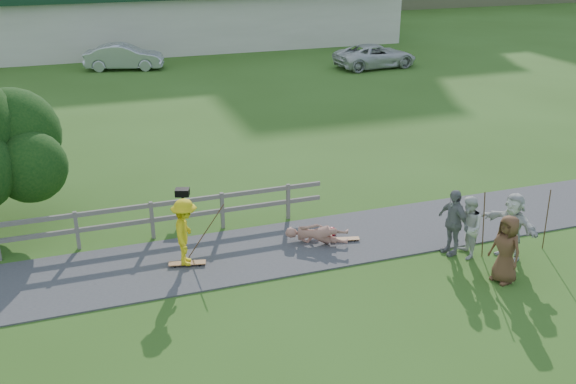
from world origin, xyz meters
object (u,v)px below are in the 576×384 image
(bbq, at_px, (183,203))
(skater_rider, at_px, (185,236))
(spectator_a, at_px, (468,227))
(skater_fallen, at_px, (317,234))
(car_silver, at_px, (124,57))
(spectator_b, at_px, (453,222))
(spectator_d, at_px, (512,226))
(car_white, at_px, (375,56))
(spectator_c, at_px, (506,249))

(bbq, bearing_deg, skater_rider, -80.97)
(spectator_a, bearing_deg, bbq, -113.56)
(skater_rider, bearing_deg, spectator_a, -88.93)
(skater_rider, distance_m, skater_fallen, 3.63)
(skater_fallen, bearing_deg, skater_rider, 120.72)
(skater_fallen, height_order, bbq, bbq)
(car_silver, bearing_deg, skater_fallen, -160.07)
(spectator_b, distance_m, car_silver, 27.76)
(skater_rider, bearing_deg, spectator_d, -89.83)
(spectator_d, relative_size, car_white, 0.35)
(car_silver, bearing_deg, spectator_a, -153.38)
(spectator_c, bearing_deg, spectator_d, 124.47)
(spectator_d, bearing_deg, skater_rider, -123.19)
(spectator_b, height_order, spectator_d, same)
(spectator_d, distance_m, car_silver, 28.75)
(spectator_b, xyz_separation_m, bbq, (-6.32, 4.65, -0.46))
(spectator_a, bearing_deg, car_silver, -154.24)
(spectator_a, height_order, spectator_b, spectator_b)
(spectator_c, bearing_deg, car_white, 147.58)
(skater_fallen, xyz_separation_m, bbq, (-3.11, 3.05, 0.13))
(skater_fallen, bearing_deg, spectator_a, -88.82)
(skater_rider, bearing_deg, spectator_b, -87.07)
(car_silver, relative_size, car_white, 0.90)
(car_silver, height_order, bbq, car_silver)
(spectator_a, distance_m, spectator_b, 0.42)
(spectator_b, relative_size, spectator_d, 1.00)
(spectator_d, xyz_separation_m, car_white, (7.63, 23.42, -0.19))
(car_white, relative_size, bbq, 5.78)
(car_white, xyz_separation_m, bbq, (-15.26, -18.06, -0.27))
(skater_fallen, xyz_separation_m, spectator_d, (4.52, -2.31, 0.60))
(car_silver, bearing_deg, skater_rider, -168.09)
(skater_rider, distance_m, spectator_d, 8.42)
(car_silver, bearing_deg, bbq, -167.18)
(spectator_d, relative_size, bbq, 2.04)
(spectator_c, distance_m, spectator_d, 1.34)
(skater_rider, xyz_separation_m, skater_fallen, (3.59, 0.06, -0.57))
(spectator_a, height_order, car_white, spectator_a)
(skater_fallen, height_order, car_white, car_white)
(spectator_a, distance_m, spectator_c, 1.40)
(spectator_c, relative_size, car_white, 0.34)
(spectator_b, height_order, car_silver, spectator_b)
(skater_rider, distance_m, spectator_b, 6.97)
(spectator_d, bearing_deg, car_silver, 176.59)
(skater_rider, height_order, spectator_b, spectator_b)
(skater_fallen, distance_m, spectator_d, 5.11)
(car_white, bearing_deg, bbq, 135.08)
(skater_rider, height_order, skater_fallen, skater_rider)
(skater_fallen, relative_size, spectator_d, 0.94)
(spectator_c, bearing_deg, skater_rider, -127.36)
(skater_rider, bearing_deg, spectator_c, -98.50)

